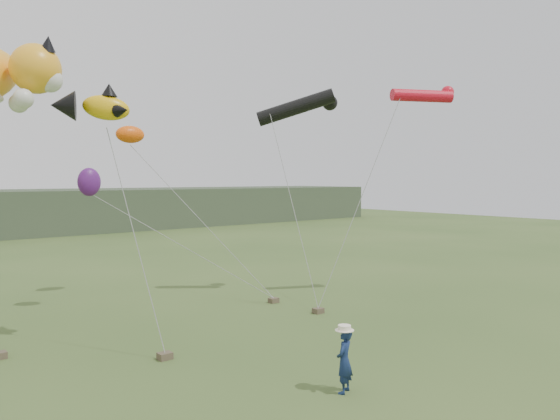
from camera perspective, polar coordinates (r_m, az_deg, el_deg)
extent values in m
plane|color=#385123|center=(14.50, 4.36, -17.30)|extent=(120.00, 120.00, 0.00)
imported|color=#13234A|center=(13.53, 6.73, -15.38)|extent=(0.66, 0.57, 1.54)
cube|color=brown|center=(16.25, -11.94, -14.70)|extent=(0.38, 0.30, 0.20)
cube|color=brown|center=(21.05, 4.01, -10.45)|extent=(0.38, 0.30, 0.20)
cube|color=brown|center=(22.70, -0.67, -9.42)|extent=(0.38, 0.30, 0.20)
sphere|color=#FFAC22|center=(19.60, -24.18, 13.32)|extent=(1.58, 1.58, 1.58)
cone|color=black|center=(19.41, -23.09, 15.70)|extent=(0.49, 0.60, 0.59)
cone|color=black|center=(20.28, -23.33, 15.14)|extent=(0.49, 0.57, 0.56)
sphere|color=silver|center=(19.39, -22.91, 12.40)|extent=(0.79, 0.79, 0.79)
sphere|color=silver|center=(18.80, -25.24, 10.48)|extent=(0.62, 0.62, 0.62)
sphere|color=silver|center=(20.03, -25.64, 10.01)|extent=(0.62, 0.62, 0.62)
ellipsoid|color=#EAB20E|center=(16.93, -17.71, 10.13)|extent=(1.52, 1.08, 0.87)
cone|color=black|center=(16.81, -21.74, 10.11)|extent=(0.95, 1.05, 0.85)
cone|color=black|center=(17.04, -17.43, 11.87)|extent=(0.47, 0.47, 0.38)
cone|color=black|center=(16.60, -16.15, 9.97)|extent=(0.50, 0.53, 0.38)
cone|color=black|center=(17.47, -17.41, 9.61)|extent=(0.50, 0.53, 0.38)
cylinder|color=black|center=(23.52, 1.66, 10.66)|extent=(2.87, 2.75, 1.58)
sphere|color=black|center=(24.19, 5.23, 11.09)|extent=(0.66, 0.66, 0.66)
cylinder|color=red|center=(24.15, 14.60, 11.47)|extent=(2.63, 1.66, 0.51)
sphere|color=red|center=(24.93, 17.10, 11.68)|extent=(0.54, 0.54, 0.54)
ellipsoid|color=#EA550B|center=(24.09, -15.40, 7.62)|extent=(1.25, 0.73, 0.73)
ellipsoid|color=#501768|center=(21.91, -19.32, 2.78)|extent=(0.88, 0.59, 1.08)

